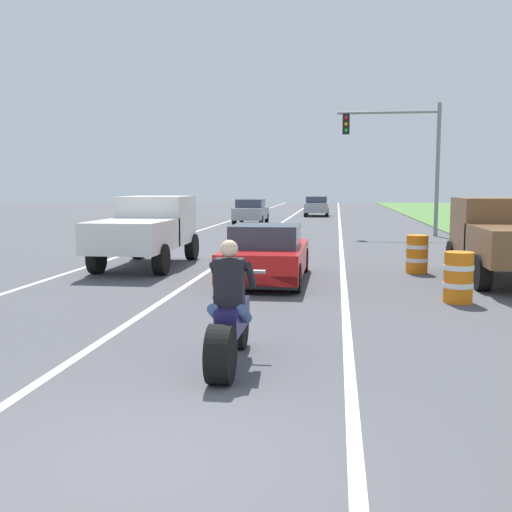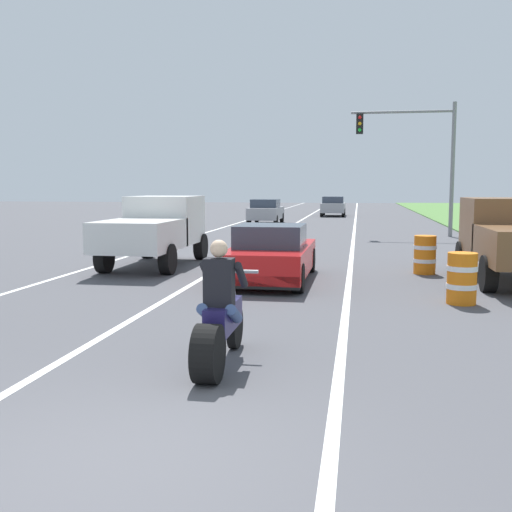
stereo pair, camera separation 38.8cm
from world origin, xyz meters
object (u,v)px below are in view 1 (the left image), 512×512
(motorcycle_with_rider, at_px, (230,322))
(pickup_truck_left_lane_white, at_px, (147,228))
(pickup_truck_right_shoulder_brown, at_px, (505,235))
(construction_barrel_nearest, at_px, (458,277))
(construction_barrel_mid, at_px, (417,254))
(distant_car_further_ahead, at_px, (317,206))
(traffic_light_mast_near, at_px, (406,148))
(distant_car_far_ahead, at_px, (251,211))
(sports_car_red, at_px, (266,255))

(motorcycle_with_rider, bearing_deg, pickup_truck_left_lane_white, 113.31)
(pickup_truck_right_shoulder_brown, xyz_separation_m, construction_barrel_nearest, (-1.66, -3.10, -0.60))
(motorcycle_with_rider, relative_size, pickup_truck_right_shoulder_brown, 0.46)
(motorcycle_with_rider, distance_m, pickup_truck_left_lane_white, 10.19)
(pickup_truck_right_shoulder_brown, xyz_separation_m, construction_barrel_mid, (-1.94, 0.99, -0.60))
(pickup_truck_left_lane_white, distance_m, distant_car_further_ahead, 30.61)
(traffic_light_mast_near, distance_m, construction_barrel_nearest, 16.83)
(traffic_light_mast_near, distance_m, distant_car_far_ahead, 11.90)
(construction_barrel_nearest, height_order, construction_barrel_mid, same)
(pickup_truck_right_shoulder_brown, relative_size, distant_car_further_ahead, 1.20)
(pickup_truck_right_shoulder_brown, bearing_deg, sports_car_red, -171.13)
(distant_car_further_ahead, bearing_deg, distant_car_far_ahead, -109.14)
(traffic_light_mast_near, bearing_deg, pickup_truck_left_lane_white, -125.11)
(construction_barrel_nearest, bearing_deg, construction_barrel_mid, 93.82)
(sports_car_red, xyz_separation_m, distant_car_far_ahead, (-3.51, 22.18, 0.14))
(construction_barrel_nearest, distance_m, construction_barrel_mid, 4.10)
(sports_car_red, xyz_separation_m, pickup_truck_right_shoulder_brown, (5.70, 0.89, 0.48))
(distant_car_far_ahead, xyz_separation_m, distant_car_further_ahead, (3.63, 10.46, 0.00))
(motorcycle_with_rider, height_order, construction_barrel_mid, motorcycle_with_rider)
(motorcycle_with_rider, xyz_separation_m, pickup_truck_left_lane_white, (-4.03, 9.35, 0.51))
(motorcycle_with_rider, xyz_separation_m, construction_barrel_mid, (3.41, 8.96, -0.09))
(pickup_truck_right_shoulder_brown, bearing_deg, motorcycle_with_rider, -123.88)
(motorcycle_with_rider, relative_size, pickup_truck_left_lane_white, 0.46)
(distant_car_further_ahead, bearing_deg, traffic_light_mast_near, -75.90)
(motorcycle_with_rider, height_order, pickup_truck_left_lane_white, pickup_truck_left_lane_white)
(construction_barrel_nearest, bearing_deg, traffic_light_mast_near, 87.56)
(motorcycle_with_rider, distance_m, construction_barrel_nearest, 6.11)
(construction_barrel_mid, xyz_separation_m, distant_car_far_ahead, (-7.28, 20.29, 0.27))
(pickup_truck_right_shoulder_brown, relative_size, construction_barrel_mid, 4.80)
(pickup_truck_right_shoulder_brown, xyz_separation_m, distant_car_far_ahead, (-9.21, 21.29, -0.33))
(motorcycle_with_rider, height_order, traffic_light_mast_near, traffic_light_mast_near)
(sports_car_red, relative_size, traffic_light_mast_near, 0.72)
(traffic_light_mast_near, xyz_separation_m, construction_barrel_mid, (-0.97, -12.35, -3.50))
(pickup_truck_left_lane_white, relative_size, traffic_light_mast_near, 0.80)
(pickup_truck_right_shoulder_brown, height_order, construction_barrel_nearest, pickup_truck_right_shoulder_brown)
(sports_car_red, distance_m, construction_barrel_mid, 4.22)
(traffic_light_mast_near, height_order, construction_barrel_nearest, traffic_light_mast_near)
(sports_car_red, bearing_deg, construction_barrel_mid, 26.57)
(distant_car_far_ahead, height_order, distant_car_further_ahead, same)
(motorcycle_with_rider, distance_m, construction_barrel_mid, 9.59)
(motorcycle_with_rider, height_order, distant_car_further_ahead, motorcycle_with_rider)
(pickup_truck_right_shoulder_brown, distance_m, distant_car_far_ahead, 23.20)
(motorcycle_with_rider, bearing_deg, traffic_light_mast_near, 78.37)
(pickup_truck_right_shoulder_brown, bearing_deg, pickup_truck_left_lane_white, 171.62)
(motorcycle_with_rider, height_order, sports_car_red, motorcycle_with_rider)
(pickup_truck_left_lane_white, bearing_deg, sports_car_red, -31.74)
(motorcycle_with_rider, distance_m, distant_car_far_ahead, 29.51)
(motorcycle_with_rider, bearing_deg, sports_car_red, 92.88)
(pickup_truck_right_shoulder_brown, xyz_separation_m, distant_car_further_ahead, (-5.58, 31.75, -0.33))
(construction_barrel_mid, bearing_deg, pickup_truck_right_shoulder_brown, -27.21)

